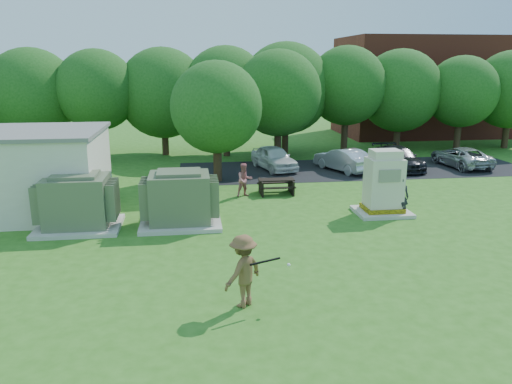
{
  "coord_description": "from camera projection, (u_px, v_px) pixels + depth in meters",
  "views": [
    {
      "loc": [
        -2.33,
        -13.65,
        5.91
      ],
      "look_at": [
        0.0,
        4.0,
        1.3
      ],
      "focal_mm": 35.0,
      "sensor_mm": 36.0,
      "label": 1
    }
  ],
  "objects": [
    {
      "name": "car_white",
      "position": [
        274.0,
        158.0,
        28.47
      ],
      "size": [
        2.53,
        4.2,
        1.34
      ],
      "primitive_type": "imported",
      "rotation": [
        0.0,
        0.0,
        0.26
      ],
      "color": "silver",
      "rests_on": "ground"
    },
    {
      "name": "person_at_picnic",
      "position": [
        245.0,
        180.0,
        22.62
      ],
      "size": [
        0.87,
        0.75,
        1.54
      ],
      "primitive_type": "imported",
      "rotation": [
        0.0,
        0.0,
        0.25
      ],
      "color": "#BF6569",
      "rests_on": "ground"
    },
    {
      "name": "generator_cabinet",
      "position": [
        384.0,
        186.0,
        19.91
      ],
      "size": [
        2.14,
        1.75,
        2.61
      ],
      "color": "beige",
      "rests_on": "ground"
    },
    {
      "name": "transformer_right",
      "position": [
        180.0,
        200.0,
        18.6
      ],
      "size": [
        3.0,
        2.4,
        2.07
      ],
      "color": "beige",
      "rests_on": "ground"
    },
    {
      "name": "brick_building",
      "position": [
        432.0,
        86.0,
        42.07
      ],
      "size": [
        15.0,
        8.0,
        8.0
      ],
      "primitive_type": "cube",
      "color": "maroon",
      "rests_on": "ground"
    },
    {
      "name": "tree_row",
      "position": [
        253.0,
        91.0,
        31.81
      ],
      "size": [
        41.3,
        13.3,
        7.3
      ],
      "color": "#47301E",
      "rests_on": "ground"
    },
    {
      "name": "ground",
      "position": [
        273.0,
        267.0,
        14.88
      ],
      "size": [
        120.0,
        120.0,
        0.0
      ],
      "primitive_type": "plane",
      "color": "#2D6619",
      "rests_on": "ground"
    },
    {
      "name": "batting_equipment",
      "position": [
        266.0,
        262.0,
        12.21
      ],
      "size": [
        1.17,
        0.41,
        0.22
      ],
      "color": "black",
      "rests_on": "ground"
    },
    {
      "name": "picnic_table",
      "position": [
        276.0,
        185.0,
        23.16
      ],
      "size": [
        1.65,
        1.23,
        0.7
      ],
      "color": "black",
      "rests_on": "ground"
    },
    {
      "name": "transformer_left",
      "position": [
        77.0,
        203.0,
        18.13
      ],
      "size": [
        3.0,
        2.4,
        2.07
      ],
      "color": "beige",
      "rests_on": "ground"
    },
    {
      "name": "car_silver_b",
      "position": [
        461.0,
        157.0,
        29.22
      ],
      "size": [
        2.29,
        4.34,
        1.16
      ],
      "primitive_type": "imported",
      "rotation": [
        0.0,
        0.0,
        3.23
      ],
      "color": "#AEADB2",
      "rests_on": "ground"
    },
    {
      "name": "person_by_generator",
      "position": [
        401.0,
        197.0,
        19.72
      ],
      "size": [
        0.69,
        0.64,
        1.59
      ],
      "primitive_type": "imported",
      "rotation": [
        0.0,
        0.0,
        2.56
      ],
      "color": "black",
      "rests_on": "ground"
    },
    {
      "name": "parking_strip",
      "position": [
        355.0,
        169.0,
        28.72
      ],
      "size": [
        20.0,
        6.0,
        0.01
      ],
      "primitive_type": "cube",
      "color": "#232326",
      "rests_on": "ground"
    },
    {
      "name": "car_dark",
      "position": [
        398.0,
        158.0,
        28.63
      ],
      "size": [
        1.97,
        4.39,
        1.25
      ],
      "primitive_type": "imported",
      "rotation": [
        0.0,
        0.0,
        0.05
      ],
      "color": "black",
      "rests_on": "ground"
    },
    {
      "name": "batter",
      "position": [
        243.0,
        271.0,
        12.32
      ],
      "size": [
        1.36,
        1.32,
        1.86
      ],
      "primitive_type": "imported",
      "rotation": [
        0.0,
        0.0,
        3.88
      ],
      "color": "brown",
      "rests_on": "ground"
    },
    {
      "name": "car_silver_a",
      "position": [
        343.0,
        160.0,
        28.05
      ],
      "size": [
        2.74,
        4.11,
        1.28
      ],
      "primitive_type": "imported",
      "rotation": [
        0.0,
        0.0,
        3.54
      ],
      "color": "silver",
      "rests_on": "ground"
    }
  ]
}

